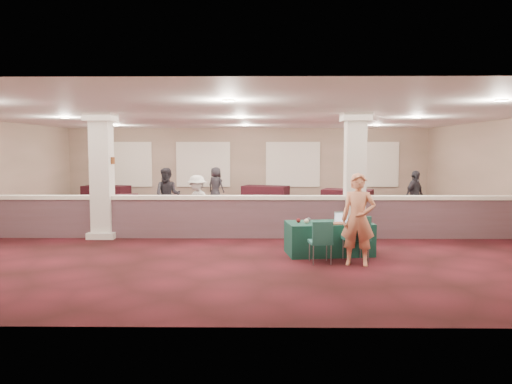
{
  "coord_description": "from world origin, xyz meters",
  "views": [
    {
      "loc": [
        0.62,
        -14.27,
        2.31
      ],
      "look_at": [
        0.47,
        -2.0,
        1.24
      ],
      "focal_mm": 35.0,
      "sensor_mm": 36.0,
      "label": 1
    }
  ],
  "objects_px": {
    "attendee_b": "(197,202)",
    "attendee_c": "(415,196)",
    "woman": "(358,219)",
    "far_table_front_right": "(416,216)",
    "near_table": "(329,238)",
    "far_table_front_left": "(110,206)",
    "conf_chair_side": "(321,239)",
    "far_table_back_right": "(347,199)",
    "far_table_back_left": "(106,195)",
    "conf_chair_main": "(358,234)",
    "far_table_back_center": "(265,195)",
    "attendee_a": "(168,195)",
    "attendee_d": "(216,186)",
    "far_table_front_center": "(189,209)"
  },
  "relations": [
    {
      "from": "attendee_b",
      "to": "attendee_c",
      "type": "xyz_separation_m",
      "value": [
        6.73,
        1.56,
        0.04
      ]
    },
    {
      "from": "woman",
      "to": "far_table_front_right",
      "type": "relative_size",
      "value": 1.12
    },
    {
      "from": "near_table",
      "to": "far_table_front_left",
      "type": "distance_m",
      "value": 8.75
    },
    {
      "from": "conf_chair_side",
      "to": "far_table_back_right",
      "type": "relative_size",
      "value": 0.47
    },
    {
      "from": "conf_chair_side",
      "to": "far_table_back_left",
      "type": "distance_m",
      "value": 13.37
    },
    {
      "from": "conf_chair_side",
      "to": "far_table_front_right",
      "type": "xyz_separation_m",
      "value": [
        3.35,
        4.71,
        -0.18
      ]
    },
    {
      "from": "conf_chair_main",
      "to": "far_table_back_center",
      "type": "xyz_separation_m",
      "value": [
        -1.81,
        10.69,
        -0.18
      ]
    },
    {
      "from": "near_table",
      "to": "attendee_a",
      "type": "bearing_deg",
      "value": 125.52
    },
    {
      "from": "woman",
      "to": "far_table_back_right",
      "type": "relative_size",
      "value": 0.98
    },
    {
      "from": "attendee_a",
      "to": "near_table",
      "type": "bearing_deg",
      "value": -44.82
    },
    {
      "from": "attendee_b",
      "to": "attendee_d",
      "type": "xyz_separation_m",
      "value": [
        -0.05,
        6.37,
        -0.0
      ]
    },
    {
      "from": "near_table",
      "to": "far_table_back_center",
      "type": "relative_size",
      "value": 0.98
    },
    {
      "from": "near_table",
      "to": "conf_chair_side",
      "type": "distance_m",
      "value": 0.98
    },
    {
      "from": "far_table_back_center",
      "to": "attendee_b",
      "type": "xyz_separation_m",
      "value": [
        -2.02,
        -6.5,
        0.39
      ]
    },
    {
      "from": "woman",
      "to": "far_table_front_right",
      "type": "bearing_deg",
      "value": 75.5
    },
    {
      "from": "attendee_d",
      "to": "far_table_front_center",
      "type": "bearing_deg",
      "value": 119.22
    },
    {
      "from": "conf_chair_main",
      "to": "attendee_a",
      "type": "bearing_deg",
      "value": 118.8
    },
    {
      "from": "far_table_back_right",
      "to": "far_table_front_left",
      "type": "bearing_deg",
      "value": -164.14
    },
    {
      "from": "far_table_front_left",
      "to": "far_table_front_center",
      "type": "relative_size",
      "value": 0.92
    },
    {
      "from": "far_table_back_left",
      "to": "far_table_back_center",
      "type": "xyz_separation_m",
      "value": [
        6.7,
        0.0,
        0.0
      ]
    },
    {
      "from": "conf_chair_main",
      "to": "woman",
      "type": "xyz_separation_m",
      "value": [
        -0.06,
        -0.31,
        0.36
      ]
    },
    {
      "from": "conf_chair_main",
      "to": "attendee_c",
      "type": "distance_m",
      "value": 6.45
    },
    {
      "from": "far_table_back_center",
      "to": "attendee_a",
      "type": "relative_size",
      "value": 1.09
    },
    {
      "from": "conf_chair_main",
      "to": "attendee_c",
      "type": "bearing_deg",
      "value": 49.71
    },
    {
      "from": "conf_chair_main",
      "to": "far_table_front_center",
      "type": "relative_size",
      "value": 0.47
    },
    {
      "from": "far_table_back_center",
      "to": "attendee_b",
      "type": "distance_m",
      "value": 6.82
    },
    {
      "from": "conf_chair_side",
      "to": "far_table_back_left",
      "type": "xyz_separation_m",
      "value": [
        -7.73,
        10.91,
        -0.14
      ]
    },
    {
      "from": "attendee_b",
      "to": "attendee_a",
      "type": "bearing_deg",
      "value": 165.1
    },
    {
      "from": "far_table_front_right",
      "to": "attendee_d",
      "type": "bearing_deg",
      "value": 136.75
    },
    {
      "from": "far_table_front_center",
      "to": "near_table",
      "type": "bearing_deg",
      "value": -51.86
    },
    {
      "from": "far_table_back_center",
      "to": "attendee_a",
      "type": "height_order",
      "value": "attendee_a"
    },
    {
      "from": "far_table_front_left",
      "to": "far_table_back_right",
      "type": "distance_m",
      "value": 8.68
    },
    {
      "from": "conf_chair_side",
      "to": "attendee_c",
      "type": "bearing_deg",
      "value": 51.49
    },
    {
      "from": "attendee_c",
      "to": "conf_chair_side",
      "type": "bearing_deg",
      "value": -164.97
    },
    {
      "from": "far_table_back_center",
      "to": "attendee_d",
      "type": "bearing_deg",
      "value": -176.28
    },
    {
      "from": "far_table_front_center",
      "to": "far_table_back_right",
      "type": "xyz_separation_m",
      "value": [
        5.54,
        3.38,
        -0.03
      ]
    },
    {
      "from": "woman",
      "to": "attendee_c",
      "type": "height_order",
      "value": "woman"
    },
    {
      "from": "woman",
      "to": "attendee_d",
      "type": "bearing_deg",
      "value": 123.55
    },
    {
      "from": "near_table",
      "to": "far_table_front_center",
      "type": "xyz_separation_m",
      "value": [
        -3.75,
        4.78,
        0.05
      ]
    },
    {
      "from": "far_table_back_left",
      "to": "attendee_a",
      "type": "distance_m",
      "value": 6.42
    },
    {
      "from": "far_table_front_right",
      "to": "far_table_back_center",
      "type": "relative_size",
      "value": 0.88
    },
    {
      "from": "conf_chair_main",
      "to": "far_table_front_left",
      "type": "xyz_separation_m",
      "value": [
        -7.05,
        6.49,
        -0.19
      ]
    },
    {
      "from": "attendee_a",
      "to": "attendee_d",
      "type": "distance_m",
      "value": 5.27
    },
    {
      "from": "woman",
      "to": "far_table_front_left",
      "type": "distance_m",
      "value": 9.77
    },
    {
      "from": "far_table_front_center",
      "to": "attendee_b",
      "type": "height_order",
      "value": "attendee_b"
    },
    {
      "from": "attendee_b",
      "to": "attendee_d",
      "type": "relative_size",
      "value": 1.0
    },
    {
      "from": "far_table_front_center",
      "to": "far_table_back_right",
      "type": "height_order",
      "value": "far_table_front_center"
    },
    {
      "from": "attendee_a",
      "to": "attendee_d",
      "type": "bearing_deg",
      "value": 80.61
    },
    {
      "from": "far_table_back_center",
      "to": "attendee_a",
      "type": "bearing_deg",
      "value": -120.32
    },
    {
      "from": "far_table_front_left",
      "to": "attendee_a",
      "type": "height_order",
      "value": "attendee_a"
    }
  ]
}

